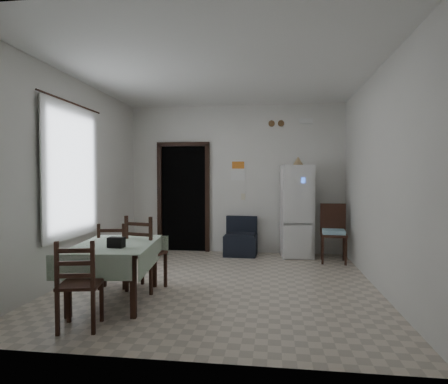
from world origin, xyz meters
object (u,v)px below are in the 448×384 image
fridge (297,211)px  dining_chair_far_left (114,254)px  dining_chair_near_head (80,283)px  navy_seat (241,236)px  dining_table (116,272)px  corner_chair (334,233)px  dining_chair_far_right (146,252)px

fridge → dining_chair_far_left: 3.44m
dining_chair_far_left → fridge: bearing=-150.6°
dining_chair_near_head → navy_seat: bearing=-121.1°
dining_table → dining_chair_near_head: 0.84m
navy_seat → corner_chair: size_ratio=0.72×
fridge → dining_chair_far_right: bearing=-138.7°
fridge → dining_chair_far_right: size_ratio=1.74×
fridge → navy_seat: 1.15m
navy_seat → dining_table: bearing=-111.5°
dining_table → dining_chair_far_right: dining_chair_far_right is taller
navy_seat → dining_table: 3.08m
fridge → dining_chair_far_right: fridge is taller
dining_chair_far_left → dining_chair_near_head: bearing=89.1°
dining_chair_far_right → dining_chair_far_left: bearing=4.3°
fridge → navy_seat: size_ratio=2.35×
dining_table → dining_chair_far_right: bearing=59.8°
dining_table → fridge: bearing=43.9°
corner_chair → dining_table: bearing=-134.9°
fridge → navy_seat: fridge is taller
corner_chair → navy_seat: bearing=171.4°
dining_chair_near_head → fridge: bearing=-134.3°
dining_table → dining_chair_near_head: bearing=-97.2°
dining_chair_far_right → dining_chair_near_head: 1.33m
navy_seat → dining_chair_far_right: (-1.03, -2.35, 0.13)m
dining_chair_near_head → corner_chair: bearing=-143.9°
fridge → corner_chair: (0.61, -0.40, -0.34)m
fridge → navy_seat: (-1.04, 0.00, -0.49)m
corner_chair → dining_chair_far_right: (-2.68, -1.95, -0.02)m
dining_chair_far_left → dining_chair_far_right: 0.49m
corner_chair → dining_chair_far_left: (-3.16, -1.87, -0.07)m
navy_seat → corner_chair: bearing=-11.5°
dining_table → dining_chair_far_left: size_ratio=1.52×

